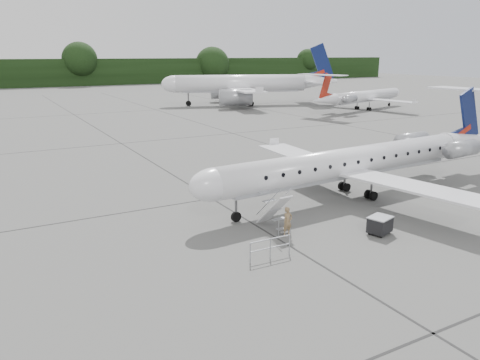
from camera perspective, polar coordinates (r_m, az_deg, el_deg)
ground at (r=29.25m, az=12.58°, el=-4.19°), size 320.00×320.00×0.00m
treeline at (r=151.74m, az=-22.33°, el=11.98°), size 260.00×4.00×8.00m
main_regional_jet at (r=32.06m, az=13.27°, el=3.82°), size 27.94×20.97×6.85m
airstair at (r=26.10m, az=4.15°, el=-3.73°), size 0.99×2.23×2.15m
passenger at (r=25.26m, az=5.83°, el=-5.07°), size 0.63×0.46×1.61m
safety_railing at (r=22.60m, az=3.71°, el=-8.36°), size 2.20×0.11×1.00m
baggage_cart at (r=26.59m, az=16.68°, el=-5.26°), size 1.43×1.28×1.04m
bg_narrowbody at (r=89.93m, az=0.07°, el=12.71°), size 37.05×31.52×11.30m
bg_regional_right at (r=85.54m, az=15.21°, el=10.47°), size 28.92×24.11×6.55m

